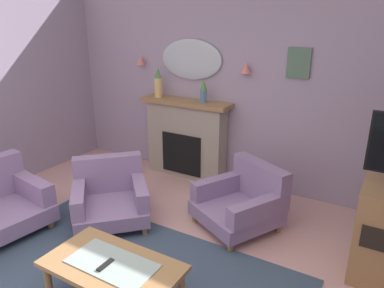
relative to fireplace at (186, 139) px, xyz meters
name	(u,v)px	position (x,y,z in m)	size (l,w,h in m)	color
wall_back	(239,80)	(0.70, 0.22, 0.90)	(6.43, 0.10, 2.94)	#9E8CA8
fireplace	(186,139)	(0.00, 0.00, 0.00)	(1.36, 0.36, 1.16)	gray
mantel_vase_right	(158,83)	(-0.45, -0.03, 0.79)	(0.12, 0.12, 0.44)	tan
mantel_vase_centre	(203,90)	(0.30, -0.03, 0.76)	(0.10, 0.10, 0.33)	#4C7093
wall_mirror	(191,60)	(0.00, 0.14, 1.14)	(0.96, 0.06, 0.56)	#B2BCC6
wall_sconce_left	(141,60)	(-0.85, 0.09, 1.09)	(0.14, 0.14, 0.14)	#D17066
wall_sconce_right	(246,68)	(0.85, 0.09, 1.09)	(0.14, 0.14, 0.14)	#D17066
framed_picture	(299,63)	(1.50, 0.15, 1.18)	(0.28, 0.03, 0.36)	#4C6B56
coffee_table	(113,270)	(0.89, -2.57, -0.19)	(1.10, 0.60, 0.45)	olive
tv_remote	(105,265)	(0.86, -2.62, -0.12)	(0.04, 0.16, 0.02)	black
armchair_by_coffee_table	(243,200)	(1.28, -0.85, -0.27)	(1.09, 1.10, 0.71)	gray
armchair_near_fireplace	(110,195)	(-0.11, -1.53, -0.27)	(1.15, 1.15, 0.71)	gray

